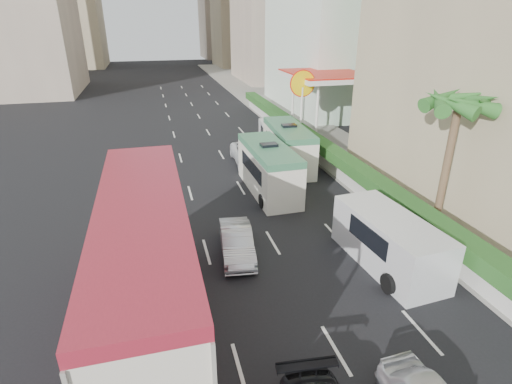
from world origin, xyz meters
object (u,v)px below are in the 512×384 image
object	(u,v)px
van_asset	(251,164)
minibus_far	(288,147)
panel_van_far	(275,137)
palm_tree	(446,169)
double_decker_bus	(149,276)
panel_van_near	(389,241)
minibus_near	(269,169)
shell_station	(325,104)
car_silver_lane_a	(237,254)

from	to	relation	value
van_asset	minibus_far	world-z (taller)	minibus_far
panel_van_far	palm_tree	distance (m)	15.98
double_decker_bus	panel_van_near	size ratio (longest dim) A/B	1.96
minibus_near	shell_station	distance (m)	14.92
car_silver_lane_a	shell_station	bearing A→B (deg)	63.13
van_asset	panel_van_near	xyz separation A→B (m)	(2.52, -14.29, 1.12)
car_silver_lane_a	palm_tree	bearing A→B (deg)	4.24
palm_tree	minibus_near	bearing A→B (deg)	133.29
minibus_far	palm_tree	size ratio (longest dim) A/B	1.04
minibus_near	minibus_far	size ratio (longest dim) A/B	0.99
minibus_near	palm_tree	bearing A→B (deg)	-47.79
panel_van_near	minibus_far	bearing A→B (deg)	85.79
double_decker_bus	panel_van_near	xyz separation A→B (m)	(9.87, 2.03, -1.41)
panel_van_far	palm_tree	xyz separation A→B (m)	(3.63, -15.38, 2.38)
van_asset	minibus_near	bearing A→B (deg)	-90.13
van_asset	panel_van_far	distance (m)	4.28
van_asset	minibus_far	bearing A→B (deg)	-24.59
double_decker_bus	car_silver_lane_a	world-z (taller)	double_decker_bus
car_silver_lane_a	panel_van_near	size ratio (longest dim) A/B	0.70
van_asset	panel_van_near	bearing A→B (deg)	-77.97
shell_station	minibus_near	bearing A→B (deg)	-126.53
minibus_far	panel_van_far	xyz separation A→B (m)	(0.36, 4.30, -0.47)
van_asset	palm_tree	bearing A→B (deg)	-60.33
double_decker_bus	minibus_near	xyz separation A→B (m)	(7.15, 11.06, -1.07)
palm_tree	minibus_far	bearing A→B (deg)	109.79
double_decker_bus	minibus_far	world-z (taller)	double_decker_bus
minibus_near	panel_van_near	distance (m)	9.43
panel_van_far	palm_tree	size ratio (longest dim) A/B	0.78
double_decker_bus	panel_van_near	bearing A→B (deg)	11.60
double_decker_bus	car_silver_lane_a	size ratio (longest dim) A/B	2.79
minibus_far	panel_van_far	world-z (taller)	minibus_far
car_silver_lane_a	minibus_near	distance (m)	7.62
minibus_far	panel_van_near	size ratio (longest dim) A/B	1.18
minibus_near	minibus_far	world-z (taller)	minibus_far
car_silver_lane_a	minibus_far	distance (m)	12.38
car_silver_lane_a	minibus_near	xyz separation A→B (m)	(3.44, 6.64, 1.46)
minibus_near	shell_station	size ratio (longest dim) A/B	0.82
double_decker_bus	palm_tree	bearing A→B (deg)	16.16
panel_van_far	palm_tree	world-z (taller)	palm_tree
minibus_near	shell_station	xyz separation A→B (m)	(8.85, 11.94, 1.29)
car_silver_lane_a	minibus_far	world-z (taller)	minibus_far
minibus_near	minibus_far	distance (m)	4.83
minibus_far	panel_van_near	world-z (taller)	minibus_far
minibus_near	panel_van_far	xyz separation A→B (m)	(3.02, 8.33, -0.46)
minibus_near	palm_tree	distance (m)	9.88
panel_van_far	shell_station	xyz separation A→B (m)	(5.83, 3.62, 1.75)
minibus_far	panel_van_near	bearing A→B (deg)	-86.19
shell_station	van_asset	bearing A→B (deg)	-142.32
double_decker_bus	car_silver_lane_a	xyz separation A→B (m)	(3.71, 4.42, -2.53)
palm_tree	shell_station	world-z (taller)	palm_tree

